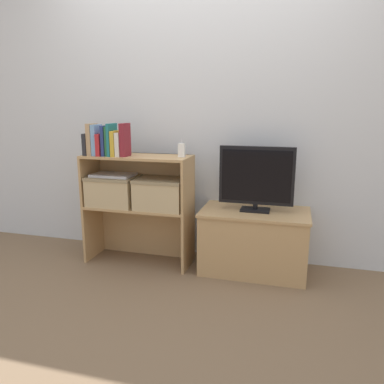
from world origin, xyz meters
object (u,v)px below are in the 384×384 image
object	(u,v)px
book_crimson	(102,145)
storage_basket_left	(114,189)
tv	(256,177)
book_skyblue	(97,140)
book_teal	(112,140)
book_forest	(109,141)
baby_monitor	(182,150)
book_mustard	(116,143)
tv_stand	(254,241)
storage_basket_right	(161,192)
book_maroon	(125,140)
book_charcoal	(88,144)
book_tan	(92,139)
book_navy	(106,141)
book_ivory	(120,144)
laptop	(113,175)

from	to	relation	value
book_crimson	storage_basket_left	distance (m)	0.38
tv	book_skyblue	bearing A→B (deg)	-174.25
book_teal	book_skyblue	bearing A→B (deg)	180.00
book_forest	baby_monitor	size ratio (longest dim) A/B	1.69
book_crimson	book_mustard	world-z (taller)	book_mustard
tv_stand	storage_basket_right	size ratio (longest dim) A/B	2.11
book_mustard	book_maroon	xyz separation A→B (m)	(0.08, -0.00, 0.03)
book_charcoal	book_tan	xyz separation A→B (m)	(0.04, -0.00, 0.04)
tv_stand	book_charcoal	xyz separation A→B (m)	(-1.33, -0.13, 0.73)
book_navy	book_maroon	distance (m)	0.17
tv_stand	book_mustard	bearing A→B (deg)	-173.29
book_tan	book_mustard	bearing A→B (deg)	0.00
book_crimson	tv	bearing A→B (deg)	5.95
book_navy	book_ivory	world-z (taller)	book_navy
book_forest	book_navy	bearing A→B (deg)	180.00
book_teal	book_mustard	bearing A→B (deg)	0.00
book_navy	baby_monitor	xyz separation A→B (m)	(0.60, 0.07, -0.06)
book_tan	tv	bearing A→B (deg)	5.57
book_maroon	book_forest	bearing A→B (deg)	180.00
storage_basket_right	storage_basket_left	bearing A→B (deg)	180.00
book_forest	book_skyblue	bearing A→B (deg)	180.00
storage_basket_right	laptop	bearing A→B (deg)	180.00
book_mustard	baby_monitor	distance (m)	0.52
baby_monitor	book_teal	bearing A→B (deg)	-173.10
laptop	book_forest	bearing A→B (deg)	-84.34
book_maroon	storage_basket_right	distance (m)	0.49
book_teal	book_navy	bearing A→B (deg)	180.00
book_ivory	laptop	size ratio (longest dim) A/B	0.55
laptop	book_maroon	bearing A→B (deg)	-19.93
tv	book_maroon	bearing A→B (deg)	-172.86
tv	baby_monitor	world-z (taller)	baby_monitor
tv_stand	book_teal	size ratio (longest dim) A/B	3.27
tv	book_charcoal	world-z (taller)	book_charcoal
book_crimson	book_navy	world-z (taller)	book_navy
book_forest	laptop	bearing A→B (deg)	95.66
tv_stand	book_crimson	size ratio (longest dim) A/B	4.81
laptop	book_navy	bearing A→B (deg)	-114.24
book_navy	storage_basket_left	distance (m)	0.40
book_skyblue	book_ivory	size ratio (longest dim) A/B	1.32
book_crimson	tv_stand	bearing A→B (deg)	6.02
book_navy	book_forest	size ratio (longest dim) A/B	1.02
book_mustard	book_tan	bearing A→B (deg)	180.00
book_forest	laptop	size ratio (longest dim) A/B	0.69
book_forest	book_teal	xyz separation A→B (m)	(0.03, 0.00, 0.01)
tv	book_mustard	xyz separation A→B (m)	(-1.08, -0.13, 0.24)
book_forest	book_teal	size ratio (longest dim) A/B	0.91
tv	book_forest	bearing A→B (deg)	-173.71
book_forest	book_maroon	world-z (taller)	book_maroon
book_crimson	baby_monitor	world-z (taller)	book_crimson
book_crimson	storage_basket_right	xyz separation A→B (m)	(0.47, 0.05, -0.37)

